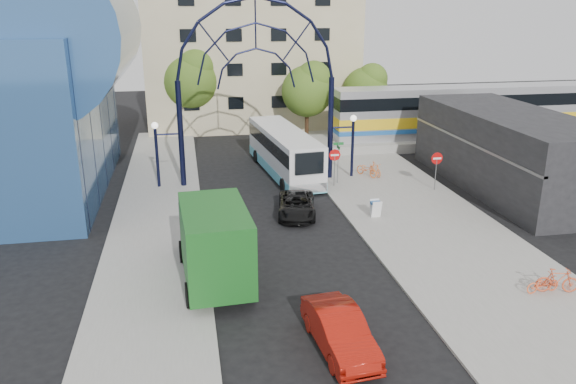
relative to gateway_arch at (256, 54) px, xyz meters
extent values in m
plane|color=black|center=(0.00, -14.00, -8.56)|extent=(120.00, 120.00, 0.00)
cube|color=gray|center=(8.00, -10.00, -8.50)|extent=(8.00, 56.00, 0.12)
cube|color=gray|center=(-6.50, -8.00, -8.50)|extent=(5.00, 50.00, 0.12)
cylinder|color=black|center=(-5.00, 0.00, -5.06)|extent=(0.36, 0.36, 7.00)
cylinder|color=black|center=(5.00, 0.00, -5.06)|extent=(0.36, 0.36, 7.00)
cylinder|color=black|center=(-6.60, 0.00, -6.56)|extent=(0.20, 0.20, 4.00)
cylinder|color=black|center=(6.60, 0.00, -6.56)|extent=(0.20, 0.20, 4.00)
sphere|color=white|center=(-6.60, 0.00, -4.36)|extent=(0.44, 0.44, 0.44)
sphere|color=white|center=(6.60, 0.00, -4.36)|extent=(0.44, 0.44, 0.44)
cylinder|color=slate|center=(4.80, -2.00, -7.34)|extent=(0.06, 0.06, 2.20)
cylinder|color=red|center=(4.80, -2.00, -6.34)|extent=(0.80, 0.04, 0.80)
cube|color=white|center=(4.80, -2.03, -6.34)|extent=(0.55, 0.02, 0.12)
cylinder|color=slate|center=(11.00, -4.00, -7.34)|extent=(0.06, 0.06, 2.20)
cylinder|color=red|center=(11.00, -4.00, -6.34)|extent=(0.76, 0.04, 0.76)
cube|color=white|center=(11.00, -4.03, -6.34)|extent=(0.55, 0.02, 0.12)
cylinder|color=slate|center=(5.20, -1.40, -7.04)|extent=(0.05, 0.05, 2.80)
cube|color=#146626|center=(5.20, -1.40, -5.74)|extent=(0.70, 0.03, 0.18)
cube|color=#146626|center=(5.20, -1.40, -5.99)|extent=(0.03, 0.70, 0.18)
cube|color=white|center=(5.60, -8.20, -7.94)|extent=(0.55, 0.26, 0.99)
cube|color=white|center=(5.60, -7.85, -7.94)|extent=(0.55, 0.26, 0.99)
cube|color=#1E59A5|center=(5.60, -8.02, -7.61)|extent=(0.55, 0.42, 0.14)
cylinder|color=#2E568D|center=(-12.00, 1.00, 1.44)|extent=(9.00, 16.00, 9.00)
cube|color=black|center=(16.00, -4.00, -6.06)|extent=(6.00, 16.00, 5.00)
cube|color=tan|center=(2.00, 21.00, -1.56)|extent=(20.00, 12.00, 14.00)
cube|color=gray|center=(20.00, 8.00, -8.16)|extent=(32.00, 5.00, 0.80)
cube|color=#B7B7BC|center=(20.00, 8.00, -5.66)|extent=(25.00, 3.00, 4.20)
cube|color=gold|center=(20.00, 8.00, -6.26)|extent=(25.10, 3.05, 0.90)
cube|color=black|center=(20.00, 8.00, -4.66)|extent=(25.05, 3.05, 1.00)
cube|color=#1E59A5|center=(20.00, 8.00, -6.96)|extent=(25.10, 3.05, 0.35)
cylinder|color=#382314|center=(6.00, 12.00, -7.30)|extent=(0.36, 0.36, 2.52)
sphere|color=#2A5A17|center=(6.00, 12.00, -4.22)|extent=(4.48, 4.48, 4.48)
sphere|color=#2A5A17|center=(6.50, 11.70, -3.10)|extent=(3.08, 3.08, 3.08)
cylinder|color=#382314|center=(-4.00, 16.00, -7.12)|extent=(0.36, 0.36, 2.88)
sphere|color=#2A5A17|center=(-4.00, 16.00, -3.60)|extent=(5.12, 5.12, 5.12)
sphere|color=#2A5A17|center=(-3.50, 15.70, -2.32)|extent=(3.52, 3.52, 3.52)
cylinder|color=#382314|center=(12.00, 14.00, -7.39)|extent=(0.36, 0.36, 2.34)
sphere|color=#2A5A17|center=(12.00, 14.00, -4.53)|extent=(4.16, 4.16, 4.16)
sphere|color=#2A5A17|center=(12.50, 13.70, -3.49)|extent=(2.86, 2.86, 2.86)
cube|color=silver|center=(2.12, 1.88, -6.84)|extent=(3.62, 11.47, 2.84)
cube|color=#62C6DB|center=(2.12, 1.88, -8.02)|extent=(3.65, 11.47, 0.69)
cube|color=black|center=(2.12, 1.88, -6.25)|extent=(3.65, 11.25, 0.88)
cube|color=black|center=(2.70, -3.80, -6.30)|extent=(1.85, 0.32, 1.37)
cube|color=black|center=(1.56, 7.44, -6.99)|extent=(2.36, 0.41, 1.57)
cylinder|color=black|center=(0.56, 5.23, -8.09)|extent=(0.37, 0.96, 0.94)
cylinder|color=black|center=(2.99, 5.48, -8.09)|extent=(0.37, 0.96, 0.94)
cylinder|color=black|center=(1.33, -2.40, -8.09)|extent=(0.37, 0.96, 0.94)
cylinder|color=black|center=(3.76, -2.15, -8.09)|extent=(0.37, 0.96, 0.94)
cube|color=black|center=(-3.90, -11.35, -7.35)|extent=(2.66, 2.76, 2.41)
cube|color=black|center=(-3.97, -10.04, -6.86)|extent=(2.20, 0.23, 1.10)
cube|color=#16571B|center=(-3.73, -14.64, -6.47)|extent=(2.90, 5.18, 3.07)
cylinder|color=black|center=(-5.15, -11.75, -8.03)|extent=(0.34, 1.07, 1.05)
cylinder|color=black|center=(-2.63, -11.61, -8.03)|extent=(0.34, 1.07, 1.05)
cylinder|color=black|center=(-4.92, -16.02, -8.03)|extent=(0.34, 1.07, 1.05)
cylinder|color=black|center=(-2.40, -15.88, -8.03)|extent=(0.34, 1.07, 1.05)
imported|color=black|center=(1.34, -6.64, -7.94)|extent=(2.85, 4.76, 1.24)
imported|color=#981209|center=(0.19, -19.91, -7.82)|extent=(1.95, 4.57, 1.46)
imported|color=orange|center=(7.63, -0.26, -7.94)|extent=(1.46, 1.98, 0.99)
imported|color=orange|center=(8.21, -0.32, -7.96)|extent=(0.72, 1.64, 0.95)
imported|color=#F16030|center=(9.55, -17.69, -8.04)|extent=(1.56, 0.66, 0.80)
imported|color=#CA4B28|center=(10.12, -17.80, -7.90)|extent=(1.86, 0.90, 1.08)
camera|label=1|loc=(-4.68, -36.28, 2.93)|focal=35.00mm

